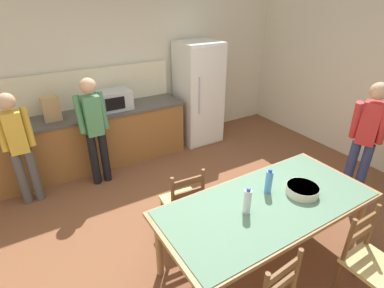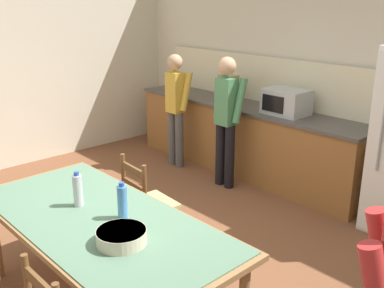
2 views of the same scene
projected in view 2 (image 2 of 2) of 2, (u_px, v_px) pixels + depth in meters
ground_plane at (156, 260)px, 4.04m from camera, size 8.32×8.32×0.00m
wall_back at (330, 68)px, 5.30m from camera, size 6.52×0.12×2.90m
kitchen_counter at (244, 138)px, 5.98m from camera, size 3.51×0.66×0.92m
counter_splashback at (261, 79)px, 5.94m from camera, size 3.47×0.03×0.60m
microwave at (286, 102)px, 5.32m from camera, size 0.50×0.39×0.30m
paper_bag at (228, 88)px, 5.96m from camera, size 0.24×0.16×0.36m
dining_table at (100, 227)px, 3.18m from camera, size 2.21×1.03×0.77m
bottle_near_centre at (78, 190)px, 3.31m from camera, size 0.07×0.07×0.27m
bottle_off_centre at (122, 202)px, 3.12m from camera, size 0.07×0.07×0.27m
serving_bowl at (121, 236)px, 2.82m from camera, size 0.32×0.32×0.09m
chair_side_far_left at (147, 204)px, 4.12m from camera, size 0.45×0.43×0.91m
person_at_sink at (176, 105)px, 6.06m from camera, size 0.39×0.27×1.55m
person_at_counter at (226, 116)px, 5.37m from camera, size 0.40×0.28×1.60m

